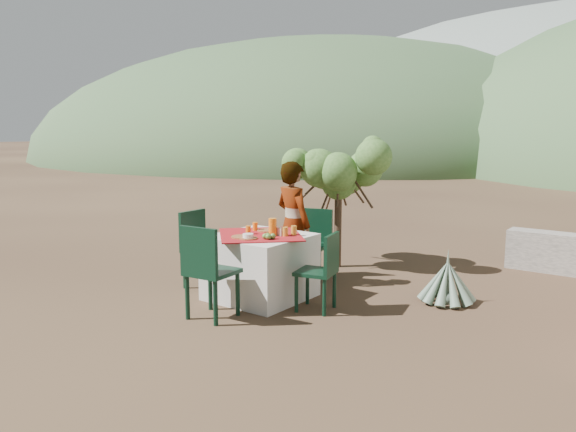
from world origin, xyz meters
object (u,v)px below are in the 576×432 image
object	(u,v)px
chair_right	(322,268)
chair_near	(207,268)
chair_far	(314,240)
agave	(447,282)
shrub_tree	(343,178)
person	(293,224)
table	(260,266)
chair_left	(200,245)
juice_pitcher	(273,227)

from	to	relation	value
chair_right	chair_near	bearing A→B (deg)	-52.69
chair_far	chair_near	distance (m)	2.07
chair_near	agave	bearing A→B (deg)	-135.96
chair_near	shrub_tree	world-z (taller)	shrub_tree
shrub_tree	agave	xyz separation A→B (m)	(1.85, -0.75, -1.05)
chair_near	person	xyz separation A→B (m)	(-0.08, 1.62, 0.23)
table	chair_near	world-z (taller)	chair_near
chair_left	chair_right	distance (m)	1.77
chair_near	chair_far	bearing A→B (deg)	-93.59
table	shrub_tree	bearing A→B (deg)	90.34
chair_far	chair_left	bearing A→B (deg)	-139.84
table	shrub_tree	world-z (taller)	shrub_tree
table	chair_far	xyz separation A→B (m)	(-0.00, 1.13, 0.13)
table	agave	xyz separation A→B (m)	(1.84, 1.13, -0.15)
chair_left	table	bearing A→B (deg)	-87.60
chair_right	juice_pitcher	xyz separation A→B (m)	(-0.68, -0.01, 0.38)
table	chair_right	bearing A→B (deg)	1.59
shrub_tree	agave	size ratio (longest dim) A/B	2.35
chair_right	agave	distance (m)	1.50
chair_far	shrub_tree	xyz separation A→B (m)	(-0.01, 0.75, 0.78)
chair_far	chair_near	world-z (taller)	chair_near
chair_far	person	size ratio (longest dim) A/B	0.58
chair_right	shrub_tree	xyz separation A→B (m)	(-0.86, 1.86, 0.81)
chair_near	juice_pitcher	distance (m)	1.00
chair_near	chair_right	distance (m)	1.25
table	agave	size ratio (longest dim) A/B	1.87
chair_left	shrub_tree	xyz separation A→B (m)	(0.91, 1.96, 0.76)
chair_left	agave	bearing A→B (deg)	-68.72
chair_right	chair_left	bearing A→B (deg)	-99.50
chair_left	juice_pitcher	world-z (taller)	juice_pitcher
person	agave	bearing A→B (deg)	-150.44
juice_pitcher	chair_far	bearing A→B (deg)	98.85
shrub_tree	table	bearing A→B (deg)	-89.66
chair_right	person	world-z (taller)	person
chair_left	shrub_tree	distance (m)	2.29
shrub_tree	juice_pitcher	bearing A→B (deg)	-84.40
chair_left	chair_right	bearing A→B (deg)	-89.12
person	agave	xyz separation A→B (m)	(1.86, 0.44, -0.55)
chair_left	person	xyz separation A→B (m)	(0.89, 0.77, 0.26)
chair_right	table	bearing A→B (deg)	-101.15
person	shrub_tree	world-z (taller)	shrub_tree
agave	juice_pitcher	world-z (taller)	juice_pitcher
person	agave	distance (m)	1.99
table	person	world-z (taller)	person
shrub_tree	agave	distance (m)	2.26
chair_far	shrub_tree	bearing A→B (deg)	77.98
shrub_tree	agave	world-z (taller)	shrub_tree
shrub_tree	chair_far	bearing A→B (deg)	-89.32
chair_left	shrub_tree	world-z (taller)	shrub_tree
chair_left	person	bearing A→B (deg)	-51.66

